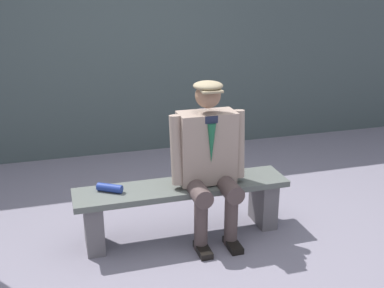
{
  "coord_description": "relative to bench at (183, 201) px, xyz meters",
  "views": [
    {
      "loc": [
        0.93,
        3.45,
        2.07
      ],
      "look_at": [
        -0.08,
        0.0,
        0.81
      ],
      "focal_mm": 44.21,
      "sensor_mm": 36.0,
      "label": 1
    }
  ],
  "objects": [
    {
      "name": "ground_plane",
      "position": [
        0.0,
        0.0,
        -0.32
      ],
      "size": [
        30.0,
        30.0,
        0.0
      ],
      "primitive_type": "plane",
      "color": "slate"
    },
    {
      "name": "bench",
      "position": [
        0.0,
        0.0,
        0.0
      ],
      "size": [
        1.78,
        0.38,
        0.46
      ],
      "color": "#525752",
      "rests_on": "ground"
    },
    {
      "name": "seated_man",
      "position": [
        -0.21,
        0.06,
        0.4
      ],
      "size": [
        0.64,
        0.57,
        1.32
      ],
      "color": "gray",
      "rests_on": "ground"
    },
    {
      "name": "rolled_magazine",
      "position": [
        0.59,
        -0.04,
        0.18
      ],
      "size": [
        0.21,
        0.17,
        0.07
      ],
      "primitive_type": "cylinder",
      "rotation": [
        0.0,
        1.57,
        -0.57
      ],
      "color": "navy",
      "rests_on": "bench"
    },
    {
      "name": "stadium_wall",
      "position": [
        0.0,
        -2.29,
        0.97
      ],
      "size": [
        12.0,
        0.24,
        2.56
      ],
      "primitive_type": "cube",
      "color": "#3D4948",
      "rests_on": "ground"
    }
  ]
}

